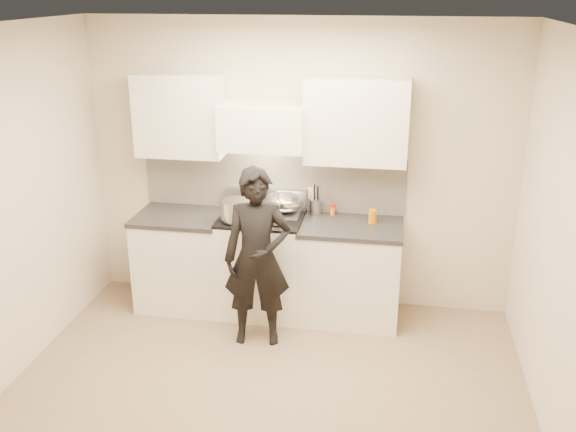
{
  "coord_description": "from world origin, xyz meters",
  "views": [
    {
      "loc": [
        0.87,
        -3.97,
        2.96
      ],
      "look_at": [
        0.01,
        1.05,
        1.11
      ],
      "focal_mm": 40.0,
      "sensor_mm": 36.0,
      "label": 1
    }
  ],
  "objects_px": {
    "counter_right": "(350,271)",
    "person": "(257,258)",
    "stove": "(262,264)",
    "wok": "(285,202)",
    "utensil_crock": "(315,205)"
  },
  "relations": [
    {
      "from": "counter_right",
      "to": "person",
      "type": "relative_size",
      "value": 0.59
    },
    {
      "from": "stove",
      "to": "counter_right",
      "type": "xyz_separation_m",
      "value": [
        0.83,
        0.0,
        -0.01
      ]
    },
    {
      "from": "counter_right",
      "to": "stove",
      "type": "bearing_deg",
      "value": -180.0
    },
    {
      "from": "stove",
      "to": "utensil_crock",
      "type": "xyz_separation_m",
      "value": [
        0.47,
        0.22,
        0.53
      ]
    },
    {
      "from": "utensil_crock",
      "to": "person",
      "type": "xyz_separation_m",
      "value": [
        -0.39,
        -0.78,
        -0.23
      ]
    },
    {
      "from": "stove",
      "to": "utensil_crock",
      "type": "relative_size",
      "value": 3.39
    },
    {
      "from": "person",
      "to": "counter_right",
      "type": "bearing_deg",
      "value": 28.27
    },
    {
      "from": "utensil_crock",
      "to": "counter_right",
      "type": "bearing_deg",
      "value": -31.54
    },
    {
      "from": "wok",
      "to": "person",
      "type": "height_order",
      "value": "person"
    },
    {
      "from": "utensil_crock",
      "to": "stove",
      "type": "bearing_deg",
      "value": -154.8
    },
    {
      "from": "stove",
      "to": "wok",
      "type": "distance_m",
      "value": 0.63
    },
    {
      "from": "counter_right",
      "to": "wok",
      "type": "xyz_separation_m",
      "value": [
        -0.63,
        0.14,
        0.59
      ]
    },
    {
      "from": "stove",
      "to": "utensil_crock",
      "type": "distance_m",
      "value": 0.74
    },
    {
      "from": "stove",
      "to": "wok",
      "type": "xyz_separation_m",
      "value": [
        0.2,
        0.14,
        0.58
      ]
    },
    {
      "from": "counter_right",
      "to": "person",
      "type": "bearing_deg",
      "value": -143.22
    }
  ]
}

